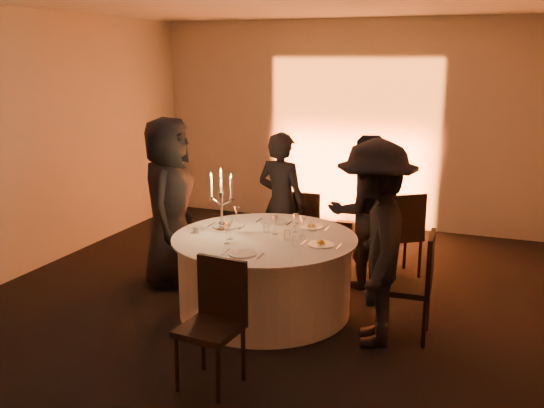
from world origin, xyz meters
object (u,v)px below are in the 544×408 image
(banquet_table, at_px, (265,274))
(coffee_cup, at_px, (197,230))
(chair_left, at_px, (172,233))
(chair_back_left, at_px, (306,225))
(chair_front, at_px, (215,315))
(guest_back_left, at_px, (281,204))
(guest_back_right, at_px, (364,212))
(guest_right, at_px, (375,244))
(candelabra, at_px, (222,209))
(chair_back_right, at_px, (402,230))
(guest_left, at_px, (169,202))
(chair_right, at_px, (416,280))

(banquet_table, relative_size, coffee_cup, 16.36)
(chair_left, distance_m, chair_back_left, 1.57)
(chair_front, xyz_separation_m, guest_back_left, (-0.38, 2.47, 0.28))
(chair_front, bearing_deg, guest_back_right, 81.93)
(guest_right, xyz_separation_m, candelabra, (-1.60, 0.29, 0.09))
(chair_back_left, relative_size, chair_back_right, 0.94)
(guest_left, height_order, guest_back_right, guest_left)
(guest_left, bearing_deg, coffee_cup, -143.91)
(chair_back_right, height_order, chair_front, chair_back_right)
(guest_right, bearing_deg, chair_back_left, -158.42)
(chair_back_left, xyz_separation_m, coffee_cup, (-0.65, -1.50, 0.27))
(chair_back_right, height_order, guest_right, guest_right)
(guest_left, relative_size, guest_back_left, 1.12)
(chair_left, bearing_deg, guest_right, -134.79)
(chair_left, height_order, guest_right, guest_right)
(chair_front, distance_m, coffee_cup, 1.53)
(chair_left, xyz_separation_m, chair_back_right, (2.49, 0.82, 0.08))
(guest_right, bearing_deg, banquet_table, -116.80)
(chair_left, height_order, guest_back_left, guest_back_left)
(guest_back_left, relative_size, coffee_cup, 15.05)
(guest_back_right, height_order, coffee_cup, guest_back_right)
(banquet_table, bearing_deg, guest_back_right, 55.09)
(guest_back_left, xyz_separation_m, guest_back_right, (0.97, -0.03, 0.01))
(chair_front, relative_size, coffee_cup, 8.91)
(chair_right, relative_size, guest_back_right, 0.59)
(chair_back_left, relative_size, guest_left, 0.51)
(candelabra, bearing_deg, chair_back_left, 72.04)
(guest_back_right, distance_m, coffee_cup, 1.84)
(chair_front, bearing_deg, guest_right, 54.31)
(chair_back_left, bearing_deg, banquet_table, 92.32)
(guest_back_right, bearing_deg, chair_front, 41.53)
(chair_left, distance_m, chair_front, 2.52)
(guest_back_right, xyz_separation_m, guest_right, (0.39, -1.33, 0.07))
(guest_right, bearing_deg, candelabra, -113.85)
(chair_front, height_order, guest_right, guest_right)
(chair_left, distance_m, guest_right, 2.70)
(chair_back_right, relative_size, guest_back_right, 0.60)
(chair_left, xyz_separation_m, chair_right, (2.86, -0.68, 0.07))
(chair_right, height_order, guest_left, guest_left)
(banquet_table, xyz_separation_m, guest_back_left, (-0.23, 1.09, 0.44))
(chair_back_left, height_order, guest_left, guest_left)
(candelabra, bearing_deg, chair_right, -2.80)
(guest_back_left, distance_m, coffee_cup, 1.29)
(chair_back_right, distance_m, guest_left, 2.62)
(chair_front, xyz_separation_m, guest_left, (-1.42, 1.74, 0.37))
(chair_back_right, xyz_separation_m, coffee_cup, (-1.77, -1.55, 0.24))
(chair_back_right, distance_m, chair_right, 1.54)
(chair_back_left, xyz_separation_m, guest_right, (1.16, -1.65, 0.38))
(coffee_cup, bearing_deg, chair_back_left, 66.76)
(guest_left, xyz_separation_m, guest_back_right, (2.01, 0.71, -0.09))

